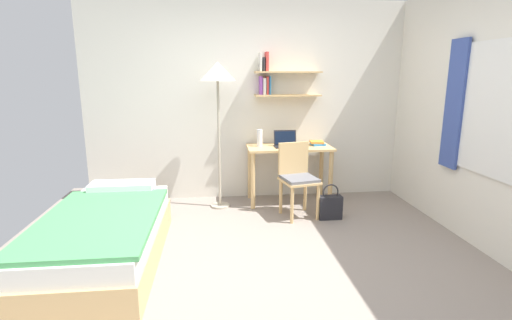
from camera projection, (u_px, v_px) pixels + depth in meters
The scene contains 11 objects.
ground_plane at pixel (277, 265), 3.36m from camera, with size 5.28×5.28×0.00m, color gray.
wall_back at pixel (254, 102), 5.03m from camera, with size 4.40×0.27×2.60m.
wall_right at pixel (507, 116), 3.30m from camera, with size 0.10×4.40×2.60m.
bed at pixel (105, 237), 3.36m from camera, with size 0.95×1.88×0.54m.
desk at pixel (289, 157), 4.92m from camera, with size 1.09×0.53×0.75m.
desk_chair at pixel (297, 176), 4.47m from camera, with size 0.48×0.48×0.87m.
standing_lamp at pixel (218, 79), 4.51m from camera, with size 0.43×0.43×1.81m.
laptop at pixel (286, 142), 4.87m from camera, with size 0.30×0.21×0.21m.
water_bottle at pixel (260, 138), 4.87m from camera, with size 0.07×0.07×0.22m, color silver.
book_stack at pixel (317, 143), 4.97m from camera, with size 0.20×0.21×0.05m.
handbag at pixel (330, 206), 4.42m from camera, with size 0.27×0.13×0.42m.
Camera 1 is at (-0.51, -3.03, 1.65)m, focal length 26.51 mm.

